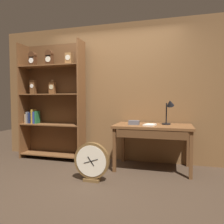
{
  "coord_description": "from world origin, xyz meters",
  "views": [
    {
      "loc": [
        1.08,
        -2.6,
        1.16
      ],
      "look_at": [
        0.12,
        0.76,
        0.96
      ],
      "focal_mm": 34.27,
      "sensor_mm": 36.0,
      "label": 1
    }
  ],
  "objects_px": {
    "toolbox_small": "(134,123)",
    "workbench": "(153,130)",
    "bookshelf": "(51,100)",
    "open_repair_manual": "(150,125)",
    "desk_lamp": "(169,108)",
    "round_clock_large": "(92,162)"
  },
  "relations": [
    {
      "from": "workbench",
      "to": "bookshelf",
      "type": "bearing_deg",
      "value": 174.97
    },
    {
      "from": "bookshelf",
      "to": "round_clock_large",
      "type": "xyz_separation_m",
      "value": [
        1.21,
        -0.93,
        -0.86
      ]
    },
    {
      "from": "workbench",
      "to": "toolbox_small",
      "type": "distance_m",
      "value": 0.33
    },
    {
      "from": "bookshelf",
      "to": "workbench",
      "type": "xyz_separation_m",
      "value": [
        1.99,
        -0.18,
        -0.48
      ]
    },
    {
      "from": "open_repair_manual",
      "to": "toolbox_small",
      "type": "bearing_deg",
      "value": 179.49
    },
    {
      "from": "desk_lamp",
      "to": "open_repair_manual",
      "type": "bearing_deg",
      "value": -145.69
    },
    {
      "from": "workbench",
      "to": "open_repair_manual",
      "type": "relative_size",
      "value": 5.72
    },
    {
      "from": "bookshelf",
      "to": "workbench",
      "type": "height_order",
      "value": "bookshelf"
    },
    {
      "from": "open_repair_manual",
      "to": "round_clock_large",
      "type": "distance_m",
      "value": 1.1
    },
    {
      "from": "toolbox_small",
      "to": "bookshelf",
      "type": "bearing_deg",
      "value": 172.82
    },
    {
      "from": "bookshelf",
      "to": "workbench",
      "type": "bearing_deg",
      "value": -5.03
    },
    {
      "from": "bookshelf",
      "to": "toolbox_small",
      "type": "bearing_deg",
      "value": -7.18
    },
    {
      "from": "open_repair_manual",
      "to": "round_clock_large",
      "type": "height_order",
      "value": "open_repair_manual"
    },
    {
      "from": "open_repair_manual",
      "to": "round_clock_large",
      "type": "xyz_separation_m",
      "value": [
        -0.74,
        -0.65,
        -0.47
      ]
    },
    {
      "from": "desk_lamp",
      "to": "toolbox_small",
      "type": "xyz_separation_m",
      "value": [
        -0.56,
        -0.13,
        -0.24
      ]
    },
    {
      "from": "workbench",
      "to": "toolbox_small",
      "type": "height_order",
      "value": "toolbox_small"
    },
    {
      "from": "bookshelf",
      "to": "desk_lamp",
      "type": "distance_m",
      "value": 2.25
    },
    {
      "from": "bookshelf",
      "to": "workbench",
      "type": "relative_size",
      "value": 1.8
    },
    {
      "from": "open_repair_manual",
      "to": "workbench",
      "type": "bearing_deg",
      "value": 82.0
    },
    {
      "from": "bookshelf",
      "to": "toolbox_small",
      "type": "relative_size",
      "value": 12.97
    },
    {
      "from": "open_repair_manual",
      "to": "desk_lamp",
      "type": "bearing_deg",
      "value": 47.33
    },
    {
      "from": "toolbox_small",
      "to": "workbench",
      "type": "bearing_deg",
      "value": 6.88
    }
  ]
}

